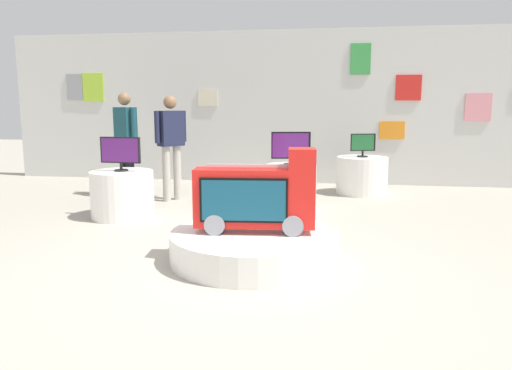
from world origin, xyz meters
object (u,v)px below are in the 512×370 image
Objects in this scene: display_pedestal_center_rear at (122,194)px; tv_on_right_rear at (291,147)px; main_display_pedestal at (255,246)px; novelty_firetruck_tv at (257,198)px; shopper_browsing_rear at (171,140)px; tv_on_center_rear at (120,152)px; display_pedestal_left_rear at (362,175)px; display_pedestal_right_rear at (290,186)px; tv_on_left_rear at (363,144)px; shopper_browsing_near_truck at (126,136)px.

display_pedestal_center_rear is 2.43m from tv_on_right_rear.
main_display_pedestal is 2.90× the size of tv_on_right_rear.
shopper_browsing_rear is (-1.78, 2.76, 0.34)m from novelty_firetruck_tv.
shopper_browsing_rear is (0.27, 1.24, 0.07)m from tv_on_center_rear.
main_display_pedestal is at bearing -107.31° from display_pedestal_left_rear.
tv_on_center_rear is at bearing 143.38° from novelty_firetruck_tv.
display_pedestal_right_rear is at bearing -130.23° from display_pedestal_left_rear.
novelty_firetruck_tv is 2.56m from tv_on_center_rear.
tv_on_center_rear is at bearing -144.38° from tv_on_left_rear.
display_pedestal_center_rear is 0.51× the size of shopper_browsing_rear.
shopper_browsing_near_truck reaches higher than tv_on_right_rear.
tv_on_center_rear reaches higher than display_pedestal_center_rear.
display_pedestal_left_rear is 4.00m from tv_on_center_rear.
shopper_browsing_near_truck is (-0.54, 1.39, 0.67)m from display_pedestal_center_rear.
novelty_firetruck_tv is at bearing -36.69° from display_pedestal_center_rear.
display_pedestal_center_rear and display_pedestal_right_rear have the same top height.
shopper_browsing_near_truck is 0.82m from shopper_browsing_rear.
shopper_browsing_near_truck is (-3.75, -0.91, 0.67)m from display_pedestal_left_rear.
main_display_pedestal is 4.06m from tv_on_left_rear.
shopper_browsing_near_truck is (-3.75, -0.91, 0.14)m from tv_on_left_rear.
display_pedestal_left_rear is 1.77m from tv_on_right_rear.
main_display_pedestal is 0.47m from novelty_firetruck_tv.
tv_on_left_rear is at bearing -106.35° from display_pedestal_left_rear.
display_pedestal_left_rear is at bearing 73.03° from novelty_firetruck_tv.
shopper_browsing_rear is at bearing -10.88° from shopper_browsing_near_truck.
shopper_browsing_rear is (0.80, -0.15, -0.03)m from shopper_browsing_near_truck.
display_pedestal_left_rear is 2.07× the size of tv_on_left_rear.
display_pedestal_left_rear is 0.52× the size of shopper_browsing_rear.
display_pedestal_left_rear is at bearing 49.77° from display_pedestal_right_rear.
tv_on_right_rear reaches higher than novelty_firetruck_tv.
tv_on_left_rear reaches higher than display_pedestal_right_rear.
tv_on_right_rear is 2.69m from shopper_browsing_near_truck.
display_pedestal_left_rear is 1.54× the size of tv_on_center_rear.
display_pedestal_left_rear reaches higher than main_display_pedestal.
tv_on_left_rear reaches higher than display_pedestal_left_rear.
tv_on_center_rear is 0.98× the size of tv_on_right_rear.
display_pedestal_left_rear is at bearing 13.69° from shopper_browsing_near_truck.
main_display_pedestal is at bearing -107.31° from tv_on_left_rear.
shopper_browsing_near_truck is (-0.54, 1.39, 0.10)m from tv_on_center_rear.
shopper_browsing_rear is (-1.87, 0.21, 0.64)m from display_pedestal_right_rear.
display_pedestal_left_rear is 3.20m from shopper_browsing_rear.
tv_on_right_rear is at bearing -130.16° from display_pedestal_left_rear.
tv_on_center_rear reaches higher than display_pedestal_left_rear.
shopper_browsing_rear reaches higher than main_display_pedestal.
tv_on_left_rear is (1.19, 3.82, 0.70)m from main_display_pedestal.
main_display_pedestal is 2.96× the size of tv_on_center_rear.
tv_on_right_rear reaches higher than display_pedestal_right_rear.
main_display_pedestal is at bearing -92.47° from display_pedestal_right_rear.
display_pedestal_center_rear is 2.37m from display_pedestal_right_rear.
main_display_pedestal is at bearing -36.92° from display_pedestal_center_rear.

